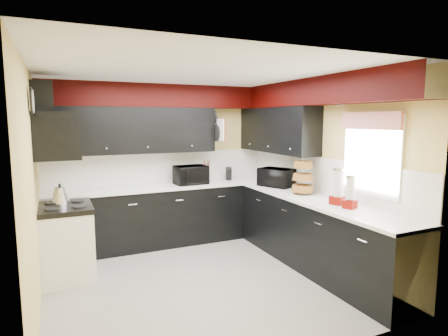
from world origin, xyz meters
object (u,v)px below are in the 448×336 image
object	(u,v)px
knife_block	(229,174)
kettle	(60,195)
microwave	(277,177)
utensil_crock	(207,178)
toaster_oven	(191,175)

from	to	relation	value
knife_block	kettle	size ratio (longest dim) A/B	0.96
microwave	utensil_crock	distance (m)	1.14
knife_block	kettle	bearing A→B (deg)	-147.73
microwave	kettle	size ratio (longest dim) A/B	2.35
toaster_oven	utensil_crock	size ratio (longest dim) A/B	3.46
utensil_crock	microwave	bearing A→B (deg)	-40.66
toaster_oven	microwave	bearing A→B (deg)	-36.95
toaster_oven	knife_block	size ratio (longest dim) A/B	2.43
utensil_crock	kettle	bearing A→B (deg)	-167.56
knife_block	microwave	bearing A→B (deg)	-45.58
kettle	toaster_oven	bearing A→B (deg)	14.51
toaster_oven	kettle	world-z (taller)	toaster_oven
toaster_oven	knife_block	world-z (taller)	toaster_oven
toaster_oven	microwave	distance (m)	1.35
utensil_crock	knife_block	size ratio (longest dim) A/B	0.70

